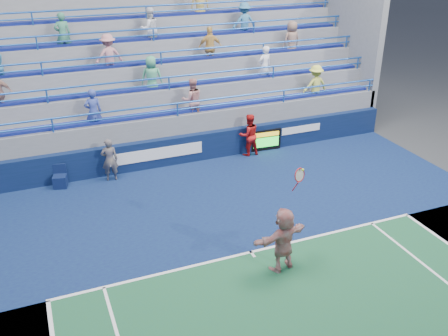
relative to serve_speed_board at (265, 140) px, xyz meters
name	(u,v)px	position (x,y,z in m)	size (l,w,h in m)	color
ground	(251,253)	(-3.58, -6.37, -0.45)	(120.00, 120.00, 0.00)	#333538
sponsor_wall	(181,150)	(-3.57, 0.12, 0.10)	(18.00, 0.32, 1.10)	#0A1937
bleacher_stand	(154,97)	(-3.58, 3.89, 1.10)	(18.00, 5.60, 6.13)	slate
serve_speed_board	(265,140)	(0.00, 0.00, 0.00)	(1.31, 0.22, 0.90)	black
judge_chair	(60,180)	(-8.13, -0.25, -0.19)	(0.55, 0.56, 0.81)	#0D1A41
tennis_player	(283,239)	(-3.11, -7.32, 0.46)	(1.76, 0.87, 2.91)	silver
line_judge	(110,160)	(-6.37, -0.36, 0.35)	(0.59, 0.38, 1.60)	#161B3C
ball_girl	(249,135)	(-0.83, -0.16, 0.41)	(0.83, 0.65, 1.72)	red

